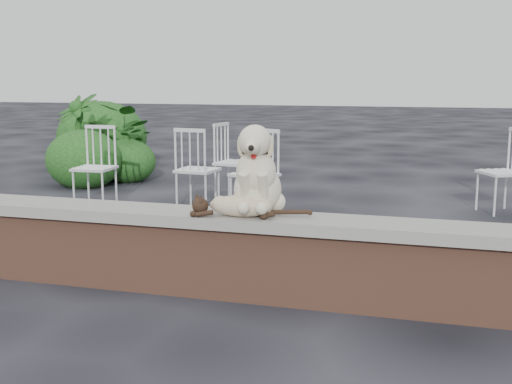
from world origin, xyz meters
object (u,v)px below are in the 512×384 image
(cat, at_px, (240,205))
(potted_plant_b, at_px, (78,139))
(chair_d, at_px, (502,171))
(potted_plant_a, at_px, (126,142))
(chair_e, at_px, (235,162))
(dog, at_px, (258,168))
(chair_c, at_px, (198,168))
(chair_a, at_px, (94,167))
(chair_b, at_px, (254,173))

(cat, relative_size, potted_plant_b, 0.75)
(chair_d, relative_size, potted_plant_a, 0.84)
(chair_d, xyz_separation_m, chair_e, (-3.10, -0.04, 0.00))
(dog, bearing_deg, chair_c, 111.07)
(dog, distance_m, chair_c, 3.06)
(potted_plant_b, bearing_deg, chair_c, -28.97)
(potted_plant_a, bearing_deg, chair_a, -72.98)
(cat, relative_size, potted_plant_a, 0.85)
(dog, height_order, chair_a, dog)
(chair_b, relative_size, potted_plant_b, 0.74)
(dog, xyz_separation_m, cat, (-0.08, -0.15, -0.23))
(potted_plant_b, bearing_deg, chair_e, -12.75)
(chair_b, distance_m, potted_plant_a, 3.13)
(chair_d, distance_m, chair_e, 3.10)
(cat, height_order, chair_c, chair_c)
(chair_a, xyz_separation_m, potted_plant_b, (-1.10, 1.47, 0.16))
(chair_d, distance_m, chair_c, 3.41)
(chair_b, bearing_deg, chair_d, 45.91)
(dog, height_order, chair_c, dog)
(cat, xyz_separation_m, chair_c, (-1.39, 2.80, -0.19))
(chair_c, bearing_deg, chair_e, -103.33)
(cat, height_order, potted_plant_b, potted_plant_b)
(potted_plant_b, bearing_deg, cat, -47.78)
(cat, height_order, potted_plant_a, potted_plant_a)
(chair_a, relative_size, potted_plant_a, 0.84)
(chair_e, bearing_deg, chair_c, 171.61)
(chair_e, distance_m, potted_plant_b, 2.60)
(cat, height_order, chair_e, chair_e)
(chair_c, bearing_deg, dog, 123.05)
(chair_c, height_order, potted_plant_b, potted_plant_b)
(chair_a, bearing_deg, potted_plant_a, 103.44)
(chair_e, xyz_separation_m, potted_plant_b, (-2.53, 0.57, 0.16))
(chair_b, bearing_deg, potted_plant_b, -178.58)
(dog, xyz_separation_m, chair_c, (-1.47, 2.65, -0.42))
(chair_c, bearing_deg, cat, 120.44)
(chair_e, distance_m, chair_c, 0.74)
(chair_b, height_order, chair_a, same)
(dog, relative_size, chair_b, 0.66)
(chair_b, distance_m, potted_plant_b, 3.36)
(chair_d, distance_m, potted_plant_a, 5.21)
(dog, bearing_deg, cat, -126.05)
(chair_e, height_order, chair_b, same)
(chair_b, relative_size, chair_a, 1.00)
(chair_d, height_order, chair_a, same)
(chair_a, bearing_deg, dog, -46.06)
(chair_c, xyz_separation_m, chair_a, (-1.21, -0.20, 0.00))
(chair_a, relative_size, potted_plant_b, 0.74)
(chair_c, bearing_deg, potted_plant_b, -24.96)
(chair_e, xyz_separation_m, chair_c, (-0.22, -0.71, 0.00))
(chair_e, bearing_deg, cat, -152.58)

